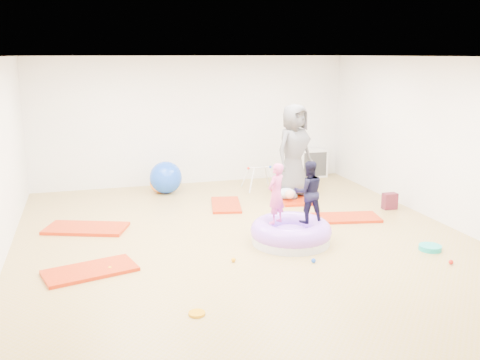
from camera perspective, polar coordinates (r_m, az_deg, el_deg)
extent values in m
cube|color=tan|center=(8.41, 0.58, -6.44)|extent=(7.00, 8.00, 0.01)
cube|color=white|center=(7.91, 0.62, 13.02)|extent=(7.00, 8.00, 0.01)
cube|color=silver|center=(11.88, -5.03, 6.30)|extent=(7.00, 0.01, 2.80)
cube|color=silver|center=(4.48, 15.67, -5.94)|extent=(7.00, 0.01, 2.80)
cube|color=silver|center=(9.64, 20.98, 3.84)|extent=(0.01, 8.00, 2.80)
cube|color=red|center=(7.49, -15.70, -9.29)|extent=(1.30, 0.88, 0.05)
cube|color=red|center=(9.23, -16.10, -4.97)|extent=(1.45, 1.07, 0.05)
cube|color=red|center=(10.24, -1.51, -2.67)|extent=(0.74, 1.15, 0.04)
cube|color=red|center=(9.63, 11.25, -3.96)|extent=(1.24, 0.78, 0.05)
cube|color=red|center=(10.85, 5.65, -1.79)|extent=(0.78, 1.34, 0.05)
cylinder|color=silver|center=(8.32, 5.43, -6.21)|extent=(1.21, 1.21, 0.14)
torus|color=#9E60EE|center=(8.28, 5.45, -5.38)|extent=(1.25, 1.25, 0.33)
ellipsoid|color=#9E60EE|center=(8.30, 5.44, -5.89)|extent=(0.66, 0.66, 0.30)
imported|color=#DB4E96|center=(8.09, 3.88, -1.11)|extent=(0.41, 0.38, 0.94)
imported|color=black|center=(8.18, 7.32, -0.93)|extent=(0.51, 0.42, 0.96)
imported|color=#4F4F53|center=(10.65, 5.78, 3.15)|extent=(1.07, 0.92, 1.84)
ellipsoid|color=#ADBBD8|center=(10.55, 4.97, -1.44)|extent=(0.38, 0.24, 0.22)
sphere|color=#F2B19B|center=(10.39, 5.32, -1.54)|extent=(0.18, 0.18, 0.18)
sphere|color=blue|center=(7.59, 7.85, -8.52)|extent=(0.07, 0.07, 0.07)
sphere|color=orange|center=(7.47, -13.70, -9.15)|extent=(0.07, 0.07, 0.07)
sphere|color=red|center=(8.96, 3.22, -4.96)|extent=(0.07, 0.07, 0.07)
sphere|color=orange|center=(7.55, -0.70, -8.52)|extent=(0.07, 0.07, 0.07)
sphere|color=red|center=(8.02, 21.58, -8.14)|extent=(0.07, 0.07, 0.07)
sphere|color=orange|center=(10.63, 4.93, -2.05)|extent=(0.07, 0.07, 0.07)
sphere|color=blue|center=(11.21, -7.92, 0.27)|extent=(0.67, 0.67, 0.67)
sphere|color=orange|center=(11.29, -8.56, -0.32)|extent=(0.42, 0.42, 0.42)
cylinder|color=silver|center=(11.12, 1.27, -0.06)|extent=(0.19, 0.19, 0.50)
cylinder|color=silver|center=(11.52, 0.63, 0.41)|extent=(0.19, 0.19, 0.50)
cylinder|color=silver|center=(11.26, 3.55, 0.09)|extent=(0.19, 0.19, 0.50)
cylinder|color=silver|center=(11.66, 2.84, 0.55)|extent=(0.19, 0.19, 0.50)
cylinder|color=silver|center=(11.34, 2.08, 1.33)|extent=(0.49, 0.03, 0.03)
sphere|color=red|center=(11.27, 0.90, 1.26)|extent=(0.06, 0.06, 0.06)
sphere|color=blue|center=(11.42, 3.25, 1.40)|extent=(0.06, 0.06, 0.06)
cube|color=silver|center=(12.71, 7.74, 1.79)|extent=(0.66, 0.32, 0.66)
cube|color=#383838|center=(12.57, 8.02, 1.65)|extent=(0.56, 0.02, 0.56)
cube|color=silver|center=(12.67, 7.82, 1.75)|extent=(0.02, 0.22, 0.58)
cube|color=silver|center=(12.67, 7.82, 1.75)|extent=(0.58, 0.22, 0.02)
cylinder|color=#11AEA9|center=(8.47, 19.62, -6.82)|extent=(0.33, 0.33, 0.07)
cube|color=maroon|center=(10.40, 15.68, -2.18)|extent=(0.26, 0.16, 0.30)
cylinder|color=orange|center=(6.17, -4.63, -14.01)|extent=(0.19, 0.19, 0.03)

